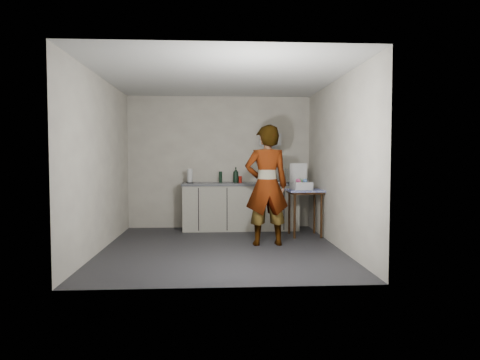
{
  "coord_description": "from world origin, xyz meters",
  "views": [
    {
      "loc": [
        -0.09,
        -6.51,
        1.39
      ],
      "look_at": [
        0.32,
        0.45,
        1.03
      ],
      "focal_mm": 32.0,
      "sensor_mm": 36.0,
      "label": 1
    }
  ],
  "objects": [
    {
      "name": "side_table",
      "position": [
        1.5,
        0.95,
        0.72
      ],
      "size": [
        0.65,
        0.65,
        0.83
      ],
      "rotation": [
        0.0,
        0.0,
        0.02
      ],
      "color": "#3C1D0D",
      "rests_on": "ground"
    },
    {
      "name": "kitchen_counter",
      "position": [
        0.4,
        1.7,
        0.43
      ],
      "size": [
        2.24,
        0.62,
        0.91
      ],
      "color": "black",
      "rests_on": "ground"
    },
    {
      "name": "soap_bottle",
      "position": [
        0.31,
        1.7,
        1.06
      ],
      "size": [
        0.12,
        0.12,
        0.3
      ],
      "primitive_type": "imported",
      "rotation": [
        0.0,
        0.0,
        0.08
      ],
      "color": "black",
      "rests_on": "kitchen_counter"
    },
    {
      "name": "paper_towel",
      "position": [
        -0.57,
        1.64,
        1.04
      ],
      "size": [
        0.15,
        0.15,
        0.27
      ],
      "color": "black",
      "rests_on": "kitchen_counter"
    },
    {
      "name": "bakery_box",
      "position": [
        1.43,
        0.98,
        0.93
      ],
      "size": [
        0.37,
        0.38,
        0.46
      ],
      "rotation": [
        0.0,
        0.0,
        0.13
      ],
      "color": "silver",
      "rests_on": "side_table"
    },
    {
      "name": "dish_rack",
      "position": [
        1.11,
        1.69,
        0.97
      ],
      "size": [
        0.39,
        0.29,
        0.27
      ],
      "color": "silver",
      "rests_on": "kitchen_counter"
    },
    {
      "name": "wall_back",
      "position": [
        0.0,
        1.99,
        1.3
      ],
      "size": [
        3.6,
        0.02,
        2.6
      ],
      "primitive_type": "cube",
      "color": "beige",
      "rests_on": "ground"
    },
    {
      "name": "wall_right",
      "position": [
        1.79,
        0.0,
        1.3
      ],
      "size": [
        0.02,
        4.0,
        2.6
      ],
      "primitive_type": "cube",
      "color": "beige",
      "rests_on": "ground"
    },
    {
      "name": "dark_bottle",
      "position": [
        0.02,
        1.75,
        1.02
      ],
      "size": [
        0.06,
        0.06,
        0.21
      ],
      "primitive_type": "cylinder",
      "color": "black",
      "rests_on": "kitchen_counter"
    },
    {
      "name": "ceiling",
      "position": [
        0.0,
        0.0,
        2.6
      ],
      "size": [
        3.6,
        4.0,
        0.01
      ],
      "primitive_type": "cube",
      "color": "white",
      "rests_on": "wall_back"
    },
    {
      "name": "soda_can",
      "position": [
        0.39,
        1.7,
        0.97
      ],
      "size": [
        0.07,
        0.07,
        0.12
      ],
      "primitive_type": "cylinder",
      "color": "red",
      "rests_on": "kitchen_counter"
    },
    {
      "name": "wall_shelf",
      "position": [
        1.0,
        1.92,
        1.75
      ],
      "size": [
        0.42,
        0.18,
        0.37
      ],
      "color": "silver",
      "rests_on": "ground"
    },
    {
      "name": "wall_left",
      "position": [
        -1.79,
        0.0,
        1.3
      ],
      "size": [
        0.02,
        4.0,
        2.6
      ],
      "primitive_type": "cube",
      "color": "beige",
      "rests_on": "ground"
    },
    {
      "name": "ground",
      "position": [
        0.0,
        0.0,
        0.0
      ],
      "size": [
        4.0,
        4.0,
        0.0
      ],
      "primitive_type": "plane",
      "color": "#242328",
      "rests_on": "ground"
    },
    {
      "name": "standing_man",
      "position": [
        0.72,
        0.21,
        0.95
      ],
      "size": [
        0.73,
        0.51,
        1.9
      ],
      "primitive_type": "imported",
      "rotation": [
        0.0,
        0.0,
        3.23
      ],
      "color": "#B2A593",
      "rests_on": "ground"
    }
  ]
}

